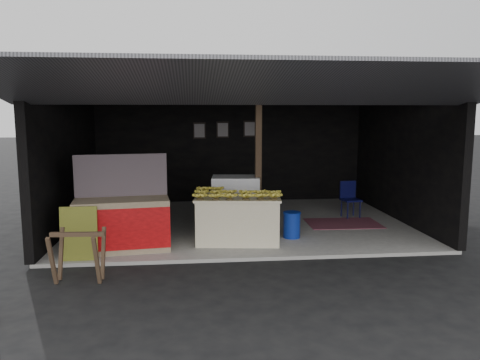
{
  "coord_description": "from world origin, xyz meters",
  "views": [
    {
      "loc": [
        -1.0,
        -7.18,
        2.37
      ],
      "look_at": [
        -0.1,
        1.55,
        1.1
      ],
      "focal_mm": 35.0,
      "sensor_mm": 36.0,
      "label": 1
    }
  ],
  "objects": [
    {
      "name": "water_barrel",
      "position": [
        0.83,
        1.14,
        0.29
      ],
      "size": [
        0.31,
        0.31,
        0.46
      ],
      "primitive_type": "cylinder",
      "color": "navy",
      "rests_on": "concrete_slab"
    },
    {
      "name": "shophouse",
      "position": [
        0.0,
        2.82,
        2.1
      ],
      "size": [
        7.4,
        7.29,
        3.02
      ],
      "color": "black",
      "rests_on": "ground"
    },
    {
      "name": "green_signboard",
      "position": [
        -2.78,
        0.17,
        0.49
      ],
      "size": [
        0.57,
        0.11,
        0.86
      ],
      "primitive_type": "cube",
      "rotation": [
        -0.09,
        0.0,
        0.0
      ],
      "color": "black",
      "rests_on": "concrete_slab"
    },
    {
      "name": "sawhorse",
      "position": [
        -2.6,
        -0.69,
        0.46
      ],
      "size": [
        0.75,
        0.68,
        0.73
      ],
      "rotation": [
        0.0,
        0.0,
        -0.06
      ],
      "color": "#503928",
      "rests_on": "ground"
    },
    {
      "name": "neighbor_stall",
      "position": [
        -2.18,
        0.67,
        0.54
      ],
      "size": [
        1.63,
        0.88,
        1.6
      ],
      "rotation": [
        0.0,
        0.0,
        0.12
      ],
      "color": "#998466",
      "rests_on": "concrete_slab"
    },
    {
      "name": "magenta_rug",
      "position": [
        2.14,
        2.12,
        0.07
      ],
      "size": [
        1.52,
        1.04,
        0.01
      ],
      "primitive_type": "cube",
      "rotation": [
        0.0,
        0.0,
        -0.02
      ],
      "color": "maroon",
      "rests_on": "concrete_slab"
    },
    {
      "name": "picture_frames",
      "position": [
        -0.17,
        4.89,
        1.93
      ],
      "size": [
        1.62,
        0.04,
        0.46
      ],
      "color": "black",
      "rests_on": "shophouse"
    },
    {
      "name": "ground",
      "position": [
        0.0,
        0.0,
        0.0
      ],
      "size": [
        80.0,
        80.0,
        0.0
      ],
      "primitive_type": "plane",
      "color": "black",
      "rests_on": "ground"
    },
    {
      "name": "plastic_chair",
      "position": [
        2.48,
        2.75,
        0.53
      ],
      "size": [
        0.43,
        0.43,
        0.8
      ],
      "rotation": [
        0.0,
        0.0,
        0.15
      ],
      "color": "#0A0B39",
      "rests_on": "concrete_slab"
    },
    {
      "name": "banana_pile",
      "position": [
        -0.2,
        0.99,
        0.97
      ],
      "size": [
        1.47,
        0.99,
        0.16
      ],
      "primitive_type": null,
      "rotation": [
        0.0,
        0.0,
        -0.12
      ],
      "color": "gold",
      "rests_on": "banana_table"
    },
    {
      "name": "concrete_slab",
      "position": [
        0.0,
        2.5,
        0.03
      ],
      "size": [
        7.0,
        5.0,
        0.06
      ],
      "primitive_type": "cube",
      "color": "gray",
      "rests_on": "ground"
    },
    {
      "name": "white_crate",
      "position": [
        -0.13,
        2.02,
        0.58
      ],
      "size": [
        1.0,
        0.73,
        1.04
      ],
      "rotation": [
        0.0,
        0.0,
        -0.11
      ],
      "color": "white",
      "rests_on": "concrete_slab"
    },
    {
      "name": "banana_table",
      "position": [
        -0.2,
        0.99,
        0.48
      ],
      "size": [
        1.6,
        1.1,
        0.83
      ],
      "rotation": [
        0.0,
        0.0,
        -0.12
      ],
      "color": "silver",
      "rests_on": "concrete_slab"
    }
  ]
}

